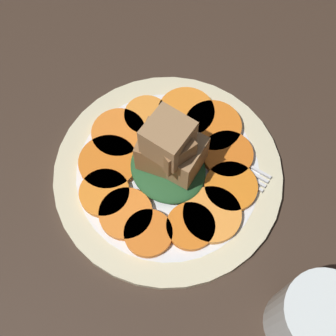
# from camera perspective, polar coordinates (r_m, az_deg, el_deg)

# --- Properties ---
(table_slab) EXTENTS (1.20, 1.20, 0.02)m
(table_slab) POSITION_cam_1_polar(r_m,az_deg,el_deg) (0.57, -0.00, -1.28)
(table_slab) COLOR #38281E
(table_slab) RESTS_ON ground
(plate) EXTENTS (0.27, 0.27, 0.01)m
(plate) POSITION_cam_1_polar(r_m,az_deg,el_deg) (0.56, -0.00, -0.67)
(plate) COLOR beige
(plate) RESTS_ON table_slab
(carrot_slice_0) EXTENTS (0.06, 0.06, 0.01)m
(carrot_slice_0) POSITION_cam_1_polar(r_m,az_deg,el_deg) (0.56, 7.26, 1.63)
(carrot_slice_0) COLOR orange
(carrot_slice_0) RESTS_ON plate
(carrot_slice_1) EXTENTS (0.07, 0.07, 0.01)m
(carrot_slice_1) POSITION_cam_1_polar(r_m,az_deg,el_deg) (0.58, 5.49, 5.08)
(carrot_slice_1) COLOR orange
(carrot_slice_1) RESTS_ON plate
(carrot_slice_2) EXTENTS (0.07, 0.07, 0.01)m
(carrot_slice_2) POSITION_cam_1_polar(r_m,az_deg,el_deg) (0.59, 2.23, 6.75)
(carrot_slice_2) COLOR orange
(carrot_slice_2) RESTS_ON plate
(carrot_slice_3) EXTENTS (0.06, 0.06, 0.01)m
(carrot_slice_3) POSITION_cam_1_polar(r_m,az_deg,el_deg) (0.59, -2.63, 6.35)
(carrot_slice_3) COLOR orange
(carrot_slice_3) RESTS_ON plate
(carrot_slice_4) EXTENTS (0.07, 0.07, 0.01)m
(carrot_slice_4) POSITION_cam_1_polar(r_m,az_deg,el_deg) (0.58, -6.03, 4.23)
(carrot_slice_4) COLOR orange
(carrot_slice_4) RESTS_ON plate
(carrot_slice_5) EXTENTS (0.07, 0.07, 0.01)m
(carrot_slice_5) POSITION_cam_1_polar(r_m,az_deg,el_deg) (0.56, -7.30, 0.67)
(carrot_slice_5) COLOR orange
(carrot_slice_5) RESTS_ON plate
(carrot_slice_6) EXTENTS (0.06, 0.06, 0.01)m
(carrot_slice_6) POSITION_cam_1_polar(r_m,az_deg,el_deg) (0.54, -7.75, -3.05)
(carrot_slice_6) COLOR orange
(carrot_slice_6) RESTS_ON plate
(carrot_slice_7) EXTENTS (0.06, 0.06, 0.01)m
(carrot_slice_7) POSITION_cam_1_polar(r_m,az_deg,el_deg) (0.53, -5.16, -5.58)
(carrot_slice_7) COLOR orange
(carrot_slice_7) RESTS_ON plate
(carrot_slice_8) EXTENTS (0.05, 0.05, 0.01)m
(carrot_slice_8) POSITION_cam_1_polar(r_m,az_deg,el_deg) (0.52, -2.41, -7.96)
(carrot_slice_8) COLOR orange
(carrot_slice_8) RESTS_ON plate
(carrot_slice_9) EXTENTS (0.06, 0.06, 0.01)m
(carrot_slice_9) POSITION_cam_1_polar(r_m,az_deg,el_deg) (0.53, 2.77, -7.13)
(carrot_slice_9) COLOR orange
(carrot_slice_9) RESTS_ON plate
(carrot_slice_10) EXTENTS (0.07, 0.07, 0.01)m
(carrot_slice_10) POSITION_cam_1_polar(r_m,az_deg,el_deg) (0.53, 5.32, -5.76)
(carrot_slice_10) COLOR orange
(carrot_slice_10) RESTS_ON plate
(carrot_slice_11) EXTENTS (0.06, 0.06, 0.01)m
(carrot_slice_11) POSITION_cam_1_polar(r_m,az_deg,el_deg) (0.55, 7.65, -2.30)
(carrot_slice_11) COLOR orange
(carrot_slice_11) RESTS_ON plate
(center_pile) EXTENTS (0.09, 0.08, 0.11)m
(center_pile) POSITION_cam_1_polar(r_m,az_deg,el_deg) (0.52, 0.30, 1.71)
(center_pile) COLOR #235128
(center_pile) RESTS_ON plate
(fork) EXTENTS (0.19, 0.07, 0.00)m
(fork) POSITION_cam_1_polar(r_m,az_deg,el_deg) (0.57, 3.77, 2.66)
(fork) COLOR silver
(fork) RESTS_ON plate
(water_glass) EXTENTS (0.08, 0.08, 0.10)m
(water_glass) POSITION_cam_1_polar(r_m,az_deg,el_deg) (0.49, 17.22, -17.13)
(water_glass) COLOR silver
(water_glass) RESTS_ON table_slab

